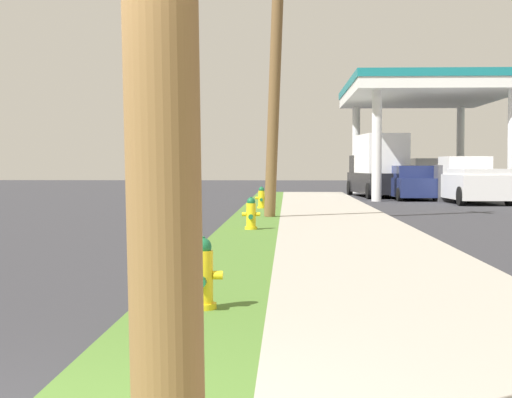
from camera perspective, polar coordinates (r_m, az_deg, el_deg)
fire_hydrant_nearest at (r=8.23m, az=-3.86°, el=-5.61°), size 0.42×0.38×0.74m
fire_hydrant_second at (r=18.30m, az=-0.36°, el=-1.17°), size 0.42×0.38×0.74m
fire_hydrant_third at (r=27.28m, az=0.39°, el=0.02°), size 0.42×0.37×0.74m
utility_pole_midground at (r=22.47m, az=1.47°, el=11.71°), size 0.86×2.08×10.02m
car_navy_by_near_pump at (r=37.44m, az=11.06°, el=1.05°), size 2.15×4.59×1.57m
truck_white_at_forecourt at (r=34.62m, az=15.07°, el=1.22°), size 2.31×5.47×1.97m
truck_silver_on_apron at (r=44.37m, az=12.47°, el=1.50°), size 2.30×5.47×1.97m
truck_black_at_far_bay at (r=40.43m, az=8.74°, el=2.25°), size 2.68×6.56×3.11m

